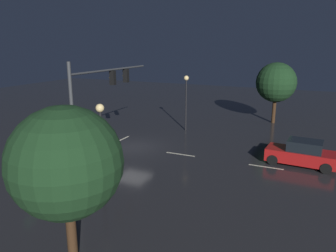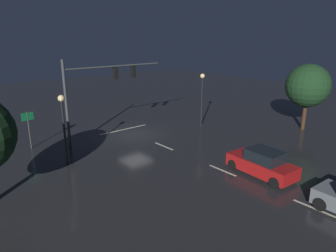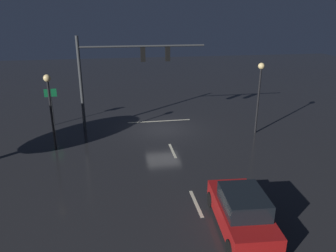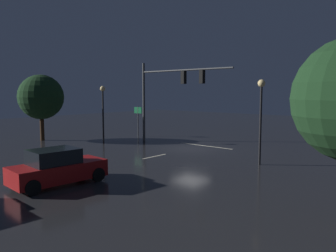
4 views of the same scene
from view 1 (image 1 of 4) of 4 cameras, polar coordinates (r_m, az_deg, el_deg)
The scene contains 11 objects.
ground_plane at distance 25.43m, azimuth -6.18°, elevation -3.70°, with size 80.00×80.00×0.00m, color #232326.
traffic_signal_assembly at distance 22.48m, azimuth -11.78°, elevation 6.02°, with size 8.94×0.47×6.76m.
lane_dash_far at distance 23.71m, azimuth 2.19°, elevation -4.95°, with size 2.20×0.16×0.01m, color beige.
lane_dash_mid at distance 22.27m, azimuth 16.71°, elevation -6.85°, with size 2.20×0.16×0.01m, color beige.
stop_bar at distance 26.42m, azimuth -9.75°, elevation -3.13°, with size 5.00×0.16×0.01m, color beige.
car_approaching at distance 23.12m, azimuth 22.29°, elevation -4.47°, with size 2.18×4.47×1.70m.
street_lamp_left_kerb at distance 29.54m, azimuth 3.19°, elevation 5.88°, with size 0.44×0.44×5.03m.
street_lamp_right_kerb at distance 17.32m, azimuth -11.61°, elevation -0.79°, with size 0.44×0.44×4.79m.
route_sign at distance 20.30m, azimuth -24.10°, elevation -3.34°, with size 0.90×0.16×2.90m.
tree_left_near at distance 34.06m, azimuth 18.35°, elevation 7.22°, with size 3.91×3.91×6.04m.
tree_right_near at distance 11.65m, azimuth -17.40°, elevation -6.16°, with size 3.93×3.93×5.82m.
Camera 1 is at (20.72, 12.54, 7.75)m, focal length 34.93 mm.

